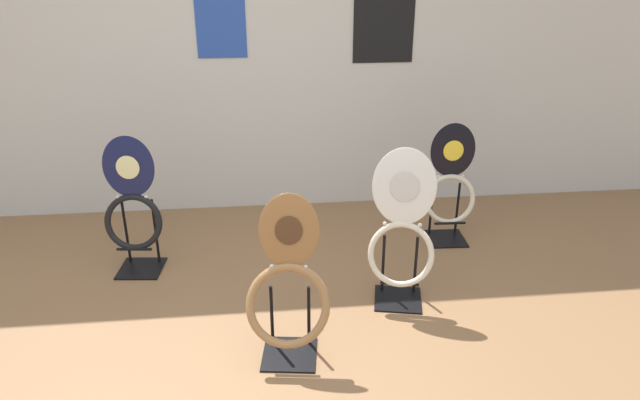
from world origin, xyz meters
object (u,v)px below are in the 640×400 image
at_px(toilet_seat_display_white_plain, 402,230).
at_px(toilet_seat_display_woodgrain, 288,293).
at_px(toilet_seat_display_navy_moon, 133,211).
at_px(toilet_seat_display_jazz_black, 450,189).

distance_m(toilet_seat_display_white_plain, toilet_seat_display_woodgrain, 0.83).
height_order(toilet_seat_display_navy_moon, toilet_seat_display_woodgrain, toilet_seat_display_navy_moon).
bearing_deg(toilet_seat_display_navy_moon, toilet_seat_display_white_plain, -17.41).
height_order(toilet_seat_display_white_plain, toilet_seat_display_jazz_black, toilet_seat_display_white_plain).
xyz_separation_m(toilet_seat_display_navy_moon, toilet_seat_display_jazz_black, (2.14, 0.20, -0.03)).
distance_m(toilet_seat_display_jazz_black, toilet_seat_display_woodgrain, 1.68).
bearing_deg(toilet_seat_display_jazz_black, toilet_seat_display_navy_moon, -174.67).
bearing_deg(toilet_seat_display_white_plain, toilet_seat_display_woodgrain, -146.50).
distance_m(toilet_seat_display_white_plain, toilet_seat_display_jazz_black, 0.88).
bearing_deg(toilet_seat_display_woodgrain, toilet_seat_display_white_plain, 33.50).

